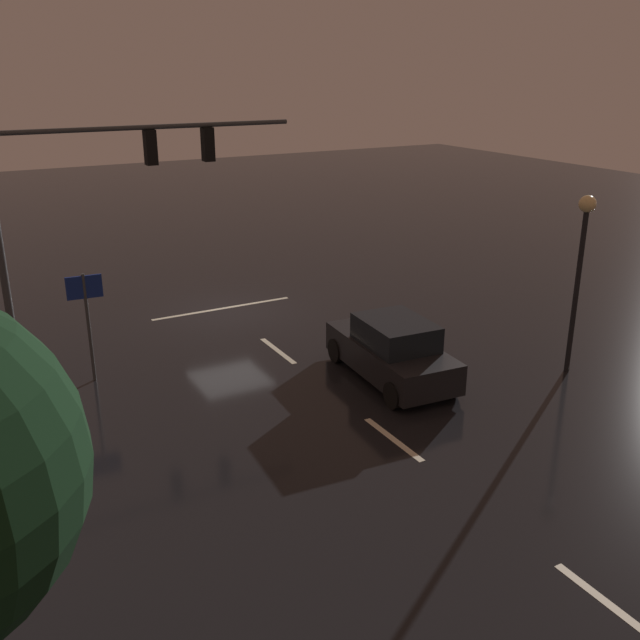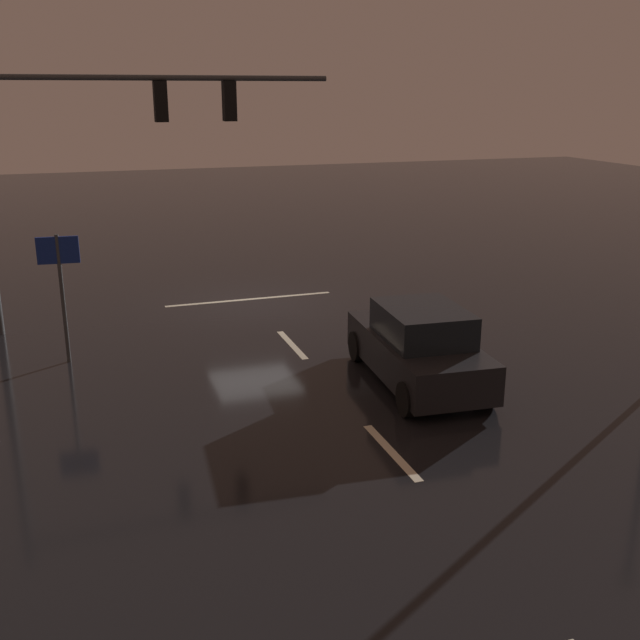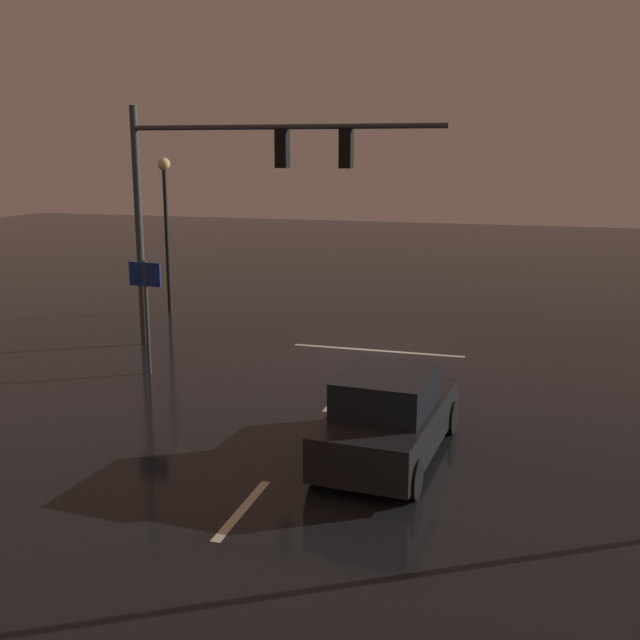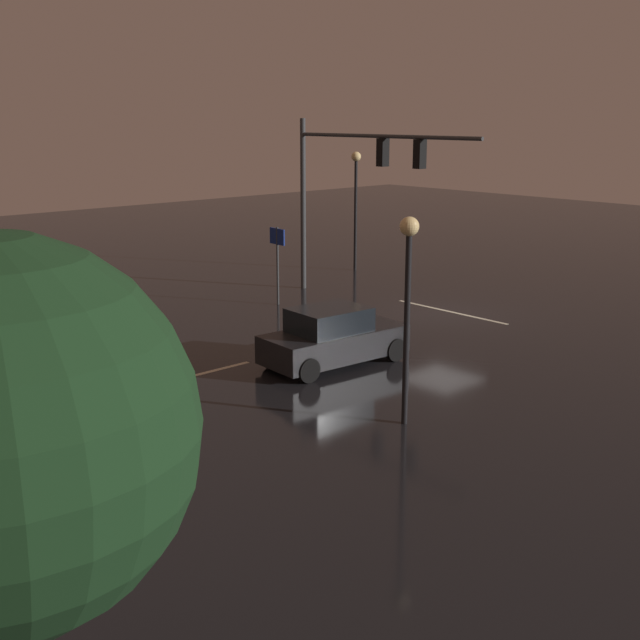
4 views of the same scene
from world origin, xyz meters
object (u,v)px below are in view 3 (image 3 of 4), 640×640
street_lamp_right_kerb (166,206)px  traffic_signal_assembly (229,180)px  car_approaching (389,417)px  route_sign (146,293)px

street_lamp_right_kerb → traffic_signal_assembly: bearing=134.0°
car_approaching → street_lamp_right_kerb: street_lamp_right_kerb is taller
car_approaching → street_lamp_right_kerb: (10.09, -10.86, 2.95)m
car_approaching → traffic_signal_assembly: bearing=-47.9°
car_approaching → street_lamp_right_kerb: 15.11m
traffic_signal_assembly → street_lamp_right_kerb: traffic_signal_assembly is taller
traffic_signal_assembly → car_approaching: traffic_signal_assembly is taller
street_lamp_right_kerb → car_approaching: bearing=132.9°
car_approaching → street_lamp_right_kerb: size_ratio=0.83×
car_approaching → route_sign: size_ratio=1.51×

